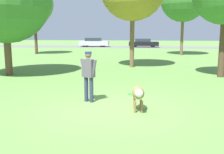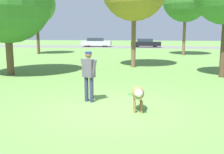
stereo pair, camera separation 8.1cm
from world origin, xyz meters
The scene contains 8 objects.
ground_plane centered at (0.00, 0.00, 0.00)m, with size 120.00×120.00×0.00m, color #608C42.
far_road_strip centered at (0.00, 31.38, 0.01)m, with size 120.00×6.00×0.01m.
person centered at (-0.78, 0.59, 0.96)m, with size 0.62×0.37×1.63m.
dog centered at (0.84, -0.23, 0.50)m, with size 0.40×1.10×0.72m.
frisbee centered at (0.54, 1.75, 0.01)m, with size 0.26×0.26×0.02m.
tree_far_left centered at (-9.85, 17.83, 4.86)m, with size 3.74×3.74×6.75m.
parked_car_silver centered at (-6.54, 31.29, 0.67)m, with size 4.42×1.94×1.33m.
parked_car_black centered at (0.82, 31.11, 0.63)m, with size 4.27×1.86×1.24m.
Camera 2 is at (1.07, -7.51, 2.25)m, focal length 42.00 mm.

